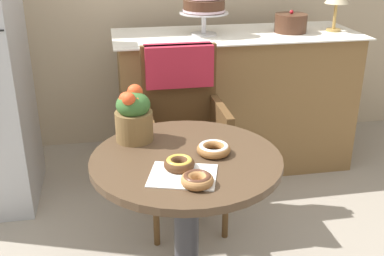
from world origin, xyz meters
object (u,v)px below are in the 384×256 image
(cafe_table, at_px, (186,205))
(donut_mid, at_px, (179,163))
(donut_side, at_px, (214,149))
(tiered_cake_stand, at_px, (204,2))
(flower_vase, at_px, (134,114))
(wicker_chair, at_px, (182,108))
(donut_front, at_px, (196,179))
(round_layer_cake, at_px, (291,23))

(cafe_table, relative_size, donut_mid, 6.53)
(donut_side, height_order, tiered_cake_stand, tiered_cake_stand)
(donut_mid, bearing_deg, flower_vase, 116.17)
(cafe_table, height_order, wicker_chair, wicker_chair)
(donut_mid, xyz_separation_m, tiered_cake_stand, (0.38, 1.39, 0.36))
(wicker_chair, height_order, donut_front, wicker_chair)
(cafe_table, xyz_separation_m, donut_mid, (-0.04, -0.09, 0.23))
(tiered_cake_stand, bearing_deg, round_layer_cake, -2.50)
(tiered_cake_stand, distance_m, round_layer_cake, 0.58)
(donut_side, bearing_deg, donut_mid, -146.72)
(cafe_table, relative_size, tiered_cake_stand, 2.16)
(donut_side, bearing_deg, tiered_cake_stand, 79.93)
(flower_vase, xyz_separation_m, tiered_cake_stand, (0.51, 1.11, 0.27))
(donut_mid, bearing_deg, wicker_chair, 80.16)
(donut_front, distance_m, donut_mid, 0.13)
(cafe_table, relative_size, wicker_chair, 0.75)
(donut_mid, distance_m, flower_vase, 0.32)
(donut_side, distance_m, round_layer_cake, 1.51)
(donut_side, xyz_separation_m, round_layer_cake, (0.79, 1.27, 0.22))
(donut_side, height_order, flower_vase, flower_vase)
(cafe_table, xyz_separation_m, round_layer_cake, (0.89, 1.28, 0.45))
(round_layer_cake, bearing_deg, tiered_cake_stand, 177.50)
(donut_side, relative_size, tiered_cake_stand, 0.38)
(wicker_chair, bearing_deg, donut_mid, -101.95)
(donut_front, bearing_deg, cafe_table, 89.02)
(donut_mid, distance_m, tiered_cake_stand, 1.48)
(donut_mid, distance_m, donut_side, 0.18)
(donut_front, xyz_separation_m, donut_mid, (-0.04, 0.13, -0.00))
(donut_side, bearing_deg, cafe_table, -176.47)
(tiered_cake_stand, bearing_deg, donut_side, -100.07)
(wicker_chair, distance_m, flower_vase, 0.64)
(wicker_chair, relative_size, donut_front, 8.61)
(flower_vase, distance_m, round_layer_cake, 1.53)
(donut_mid, xyz_separation_m, donut_side, (0.15, 0.10, -0.00))
(flower_vase, relative_size, tiered_cake_stand, 0.67)
(donut_front, height_order, round_layer_cake, round_layer_cake)
(wicker_chair, bearing_deg, cafe_table, -100.07)
(flower_vase, xyz_separation_m, round_layer_cake, (1.07, 1.09, 0.13))
(donut_front, bearing_deg, donut_side, 63.54)
(donut_mid, relative_size, flower_vase, 0.49)
(donut_mid, bearing_deg, donut_side, 33.28)
(cafe_table, height_order, donut_side, donut_side)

